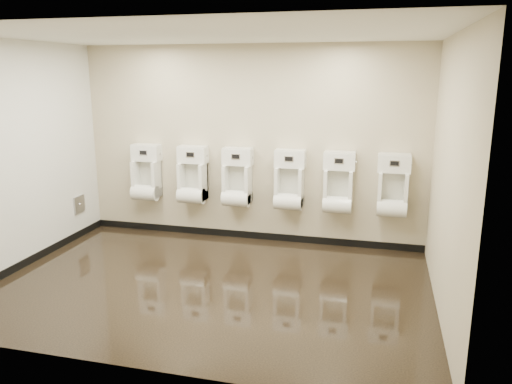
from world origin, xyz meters
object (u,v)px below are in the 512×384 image
urinal_0 (146,177)px  urinal_3 (289,184)px  urinal_2 (237,182)px  urinal_4 (338,187)px  urinal_5 (393,190)px  access_panel (79,204)px  urinal_1 (192,179)px

urinal_0 → urinal_3: bearing=0.0°
urinal_2 → urinal_4: same height
urinal_3 → urinal_5: same height
urinal_2 → access_panel: bearing=-170.2°
urinal_1 → urinal_2: 0.68m
urinal_1 → urinal_2: size_ratio=1.00×
access_panel → urinal_5: bearing=5.1°
urinal_0 → urinal_5: (3.58, 0.00, 0.00)m
urinal_0 → urinal_2: size_ratio=1.00×
urinal_4 → urinal_5: 0.72m
urinal_1 → urinal_5: 2.84m
urinal_3 → urinal_5: bearing=0.0°
urinal_0 → urinal_3: 2.18m
urinal_1 → urinal_4: size_ratio=1.00×
urinal_2 → urinal_3: 0.76m
urinal_3 → urinal_4: 0.68m
urinal_2 → urinal_0: bearing=180.0°
urinal_2 → urinal_4: (1.44, 0.00, 0.00)m
access_panel → urinal_1: 1.75m
urinal_1 → urinal_5: same height
urinal_2 → urinal_5: 2.16m
urinal_1 → urinal_3: same height
urinal_0 → urinal_5: same height
urinal_2 → urinal_5: (2.16, 0.00, 0.00)m
urinal_5 → urinal_1: bearing=180.0°
urinal_1 → urinal_2: bearing=0.0°
urinal_0 → urinal_3: same height
urinal_4 → access_panel: bearing=-173.9°
urinal_2 → urinal_4: bearing=0.0°
urinal_0 → urinal_4: same height
urinal_1 → urinal_2: same height
urinal_4 → urinal_5: bearing=0.0°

